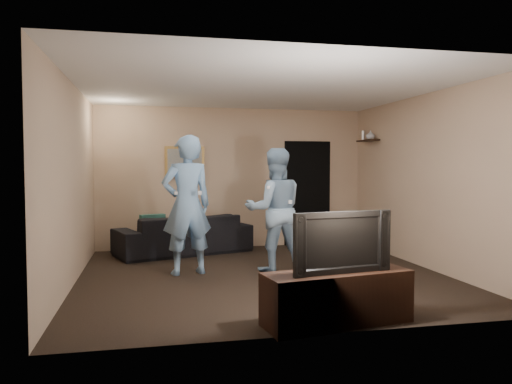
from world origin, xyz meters
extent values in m
plane|color=black|center=(0.00, 0.00, 0.00)|extent=(5.00, 5.00, 0.00)
cube|color=silver|center=(0.00, 0.00, 2.60)|extent=(5.00, 5.00, 0.04)
cube|color=tan|center=(0.00, 2.50, 1.30)|extent=(5.00, 0.04, 2.60)
cube|color=tan|center=(0.00, -2.50, 1.30)|extent=(5.00, 0.04, 2.60)
cube|color=tan|center=(-2.50, 0.00, 1.30)|extent=(0.04, 5.00, 2.60)
cube|color=tan|center=(2.50, 0.00, 1.30)|extent=(0.04, 5.00, 2.60)
imported|color=black|center=(-0.96, 1.99, 0.34)|extent=(2.48, 1.60, 0.68)
cube|color=#1A5047|center=(-1.49, 1.99, 0.48)|extent=(0.45, 0.28, 0.43)
cube|color=olive|center=(-0.90, 2.48, 1.60)|extent=(0.72, 0.05, 0.57)
cube|color=slate|center=(-0.90, 2.45, 1.60)|extent=(0.62, 0.01, 0.47)
cube|color=black|center=(1.45, 2.47, 1.00)|extent=(0.90, 0.06, 2.00)
cube|color=silver|center=(0.85, 2.48, 1.30)|extent=(0.08, 0.02, 0.12)
cube|color=black|center=(2.39, 1.80, 1.99)|extent=(0.20, 0.60, 0.03)
imported|color=silver|center=(2.39, 1.70, 2.09)|extent=(0.19, 0.19, 0.16)
cylinder|color=white|center=(2.39, 2.01, 2.09)|extent=(0.06, 0.06, 0.18)
cube|color=black|center=(0.23, -2.24, 0.25)|extent=(1.51, 0.69, 0.52)
imported|color=black|center=(0.23, -2.24, 0.80)|extent=(1.03, 0.29, 0.59)
imported|color=#7DACDA|center=(-1.03, 0.30, 0.98)|extent=(0.80, 0.61, 1.96)
cube|color=white|center=(-1.19, 0.08, 1.16)|extent=(0.04, 0.14, 0.04)
cube|color=white|center=(-0.87, 0.08, 1.16)|extent=(0.05, 0.09, 0.05)
imported|color=#84A5C0|center=(0.23, 0.24, 0.89)|extent=(0.89, 0.71, 1.78)
cube|color=white|center=(0.07, 0.02, 1.23)|extent=(0.04, 0.14, 0.04)
cube|color=white|center=(0.39, 0.02, 1.02)|extent=(0.05, 0.09, 0.05)
camera|label=1|loc=(-1.54, -6.73, 1.53)|focal=35.00mm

